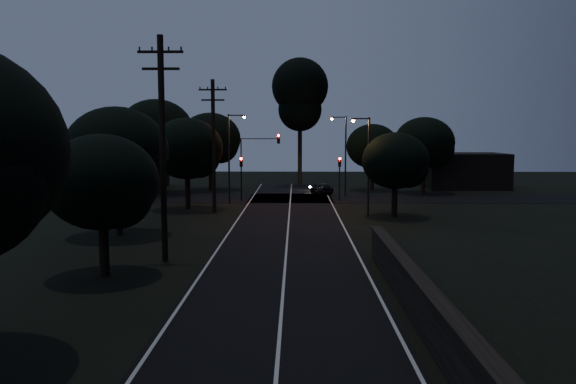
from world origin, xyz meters
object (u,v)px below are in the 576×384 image
object	(u,v)px
signal_left	(241,170)
signal_mast	(259,154)
streetlight_b	(344,150)
streetlight_a	(231,152)
car	(321,188)
utility_pole_far	(213,144)
utility_pole_mid	(163,145)
signal_right	(340,171)
streetlight_c	(366,159)
tall_pine	(300,94)

from	to	relation	value
signal_left	signal_mast	size ratio (longest dim) A/B	0.66
signal_mast	streetlight_b	bearing A→B (deg)	25.99
signal_mast	streetlight_a	world-z (taller)	streetlight_a
streetlight_a	streetlight_b	world-z (taller)	same
signal_mast	car	world-z (taller)	signal_mast
signal_mast	utility_pole_far	bearing A→B (deg)	-111.11
streetlight_a	utility_pole_mid	bearing A→B (deg)	-91.73
signal_mast	streetlight_a	size ratio (longest dim) A/B	0.78
utility_pole_far	signal_right	size ratio (longest dim) A/B	2.56
utility_pole_mid	signal_mast	world-z (taller)	utility_pole_mid
utility_pole_far	signal_right	world-z (taller)	utility_pole_far
streetlight_a	streetlight_c	bearing A→B (deg)	-35.69
utility_pole_mid	streetlight_b	distance (m)	31.15
utility_pole_far	signal_right	bearing A→B (deg)	37.00
tall_pine	signal_right	xyz separation A→B (m)	(3.60, -15.01, -8.11)
utility_pole_mid	streetlight_c	bearing A→B (deg)	51.74
utility_pole_far	car	world-z (taller)	utility_pole_far
utility_pole_mid	streetlight_a	distance (m)	23.04
tall_pine	streetlight_b	size ratio (longest dim) A/B	1.90
streetlight_b	signal_left	bearing A→B (deg)	-157.95
utility_pole_mid	tall_pine	bearing A→B (deg)	80.07
signal_left	signal_right	size ratio (longest dim) A/B	1.00
streetlight_a	signal_mast	bearing A→B (deg)	39.77
tall_pine	utility_pole_far	bearing A→B (deg)	-106.93
utility_pole_far	utility_pole_mid	bearing A→B (deg)	-90.00
utility_pole_mid	car	bearing A→B (deg)	73.47
utility_pole_mid	signal_left	bearing A→B (deg)	86.79
streetlight_a	streetlight_b	size ratio (longest dim) A/B	1.00
signal_mast	streetlight_a	xyz separation A→B (m)	(-2.39, -1.99, 0.30)
streetlight_b	tall_pine	bearing A→B (deg)	111.38
streetlight_c	tall_pine	bearing A→B (deg)	100.93
streetlight_a	streetlight_c	world-z (taller)	streetlight_a
streetlight_a	car	world-z (taller)	streetlight_a
tall_pine	signal_left	size ratio (longest dim) A/B	3.70
signal_left	streetlight_c	xyz separation A→B (m)	(10.43, -9.99, 1.51)
signal_right	streetlight_b	bearing A→B (deg)	80.00
signal_left	signal_right	distance (m)	9.20
tall_pine	streetlight_b	distance (m)	13.39
tall_pine	signal_mast	size ratio (longest dim) A/B	2.43
streetlight_a	streetlight_b	xyz separation A→B (m)	(10.61, 6.00, 0.00)
signal_mast	streetlight_c	bearing A→B (deg)	-48.81
signal_left	streetlight_b	xyz separation A→B (m)	(9.91, 4.01, 1.80)
car	utility_pole_mid	bearing A→B (deg)	51.75
tall_pine	car	size ratio (longest dim) A/B	4.37
utility_pole_mid	streetlight_a	world-z (taller)	utility_pole_mid
utility_pole_far	streetlight_c	world-z (taller)	utility_pole_far
signal_right	streetlight_b	xyz separation A→B (m)	(0.71, 4.01, 1.80)
utility_pole_far	streetlight_a	bearing A→B (deg)	83.41
utility_pole_far	signal_right	distance (m)	13.53
utility_pole_far	signal_left	world-z (taller)	utility_pole_far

